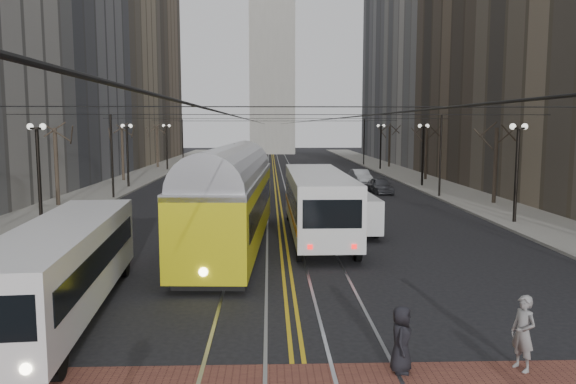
{
  "coord_description": "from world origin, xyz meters",
  "views": [
    {
      "loc": [
        -0.69,
        -14.03,
        5.79
      ],
      "look_at": [
        0.1,
        9.25,
        3.0
      ],
      "focal_mm": 35.0,
      "sensor_mm": 36.0,
      "label": 1
    }
  ],
  "objects": [
    {
      "name": "ground",
      "position": [
        0.0,
        0.0,
        0.0
      ],
      "size": [
        260.0,
        260.0,
        0.0
      ],
      "primitive_type": "plane",
      "color": "black",
      "rests_on": "ground"
    },
    {
      "name": "sidewalk_left",
      "position": [
        -15.0,
        45.0,
        0.07
      ],
      "size": [
        5.0,
        140.0,
        0.15
      ],
      "primitive_type": "cube",
      "color": "gray",
      "rests_on": "ground"
    },
    {
      "name": "sidewalk_right",
      "position": [
        15.0,
        45.0,
        0.07
      ],
      "size": [
        5.0,
        140.0,
        0.15
      ],
      "primitive_type": "cube",
      "color": "gray",
      "rests_on": "ground"
    },
    {
      "name": "streetcar_rails",
      "position": [
        0.0,
        45.0,
        0.0
      ],
      "size": [
        4.8,
        130.0,
        0.02
      ],
      "primitive_type": "cube",
      "color": "gray",
      "rests_on": "ground"
    },
    {
      "name": "centre_lines",
      "position": [
        0.0,
        45.0,
        0.01
      ],
      "size": [
        0.42,
        130.0,
        0.01
      ],
      "primitive_type": "cube",
      "color": "gold",
      "rests_on": "ground"
    },
    {
      "name": "building_left_mid",
      "position": [
        -25.5,
        46.0,
        17.0
      ],
      "size": [
        16.0,
        20.0,
        34.0
      ],
      "primitive_type": "cube",
      "color": "slate",
      "rests_on": "ground"
    },
    {
      "name": "building_left_far",
      "position": [
        -25.5,
        86.0,
        20.0
      ],
      "size": [
        16.0,
        20.0,
        40.0
      ],
      "primitive_type": "cube",
      "color": "brown",
      "rests_on": "ground"
    },
    {
      "name": "building_right_mid",
      "position": [
        25.5,
        46.0,
        17.0
      ],
      "size": [
        16.0,
        20.0,
        34.0
      ],
      "primitive_type": "cube",
      "color": "brown",
      "rests_on": "ground"
    },
    {
      "name": "building_right_far",
      "position": [
        25.5,
        86.0,
        20.0
      ],
      "size": [
        16.0,
        20.0,
        40.0
      ],
      "primitive_type": "cube",
      "color": "slate",
      "rests_on": "ground"
    },
    {
      "name": "lamp_posts",
      "position": [
        -0.0,
        28.75,
        2.8
      ],
      "size": [
        27.6,
        57.2,
        5.6
      ],
      "color": "black",
      "rests_on": "ground"
    },
    {
      "name": "street_trees",
      "position": [
        0.0,
        35.25,
        2.8
      ],
      "size": [
        31.68,
        53.28,
        5.6
      ],
      "color": "#382D23",
      "rests_on": "ground"
    },
    {
      "name": "trolley_wires",
      "position": [
        0.0,
        34.83,
        3.77
      ],
      "size": [
        25.96,
        120.0,
        6.6
      ],
      "color": "black",
      "rests_on": "ground"
    },
    {
      "name": "transit_bus",
      "position": [
        -6.91,
        2.7,
        1.41
      ],
      "size": [
        3.29,
        11.47,
        2.83
      ],
      "primitive_type": "cube",
      "rotation": [
        0.0,
        0.0,
        0.08
      ],
      "color": "white",
      "rests_on": "ground"
    },
    {
      "name": "streetcar",
      "position": [
        -2.5,
        12.24,
        1.86
      ],
      "size": [
        3.73,
        15.87,
        3.71
      ],
      "primitive_type": "cube",
      "rotation": [
        0.0,
        0.0,
        -0.05
      ],
      "color": "#CEC612",
      "rests_on": "ground"
    },
    {
      "name": "rear_bus",
      "position": [
        1.8,
        14.53,
        1.68
      ],
      "size": [
        2.87,
        12.87,
        3.35
      ],
      "primitive_type": "cube",
      "rotation": [
        0.0,
        0.0,
        0.01
      ],
      "color": "white",
      "rests_on": "ground"
    },
    {
      "name": "cargo_van",
      "position": [
        4.0,
        15.23,
        1.03
      ],
      "size": [
        1.9,
        4.72,
        2.07
      ],
      "primitive_type": "cube",
      "rotation": [
        0.0,
        0.0,
        0.02
      ],
      "color": "white",
      "rests_on": "ground"
    },
    {
      "name": "sedan_grey",
      "position": [
        8.78,
        33.15,
        0.67
      ],
      "size": [
        1.87,
        4.03,
        1.34
      ],
      "primitive_type": "imported",
      "rotation": [
        0.0,
        0.0,
        0.07
      ],
      "color": "#3A3C41",
      "rests_on": "ground"
    },
    {
      "name": "sedan_silver",
      "position": [
        8.31,
        40.77,
        0.72
      ],
      "size": [
        1.83,
        4.45,
        1.43
      ],
      "primitive_type": "imported",
      "rotation": [
        0.0,
        0.0,
        0.07
      ],
      "color": "#94979B",
      "rests_on": "ground"
    },
    {
      "name": "pedestrian_a",
      "position": [
        2.39,
        -1.5,
        0.81
      ],
      "size": [
        0.72,
        0.89,
        1.59
      ],
      "primitive_type": "imported",
      "rotation": [
        0.0,
        0.0,
        1.26
      ],
      "color": "black",
      "rests_on": "crosswalk_band"
    },
    {
      "name": "pedestrian_b",
      "position": [
        5.29,
        -1.5,
        0.92
      ],
      "size": [
        0.65,
        0.77,
        1.81
      ],
      "primitive_type": "imported",
      "rotation": [
        0.0,
        0.0,
        5.09
      ],
      "color": "gray",
      "rests_on": "crosswalk_band"
    }
  ]
}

